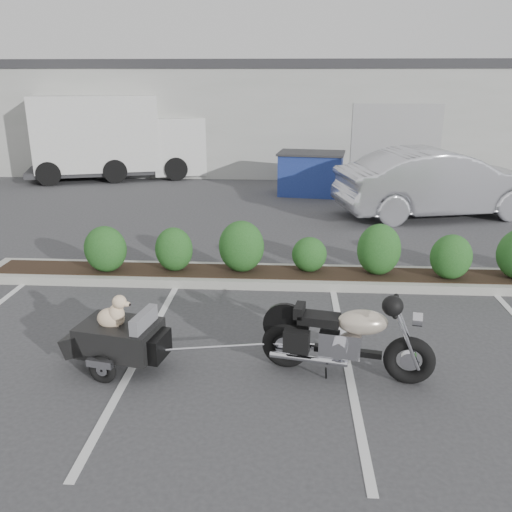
# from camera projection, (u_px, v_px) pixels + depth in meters

# --- Properties ---
(ground) EXTENTS (90.00, 90.00, 0.00)m
(ground) POSITION_uv_depth(u_px,v_px,m) (256.00, 336.00, 7.59)
(ground) COLOR #38383A
(ground) RESTS_ON ground
(planter_kerb) EXTENTS (12.00, 1.00, 0.15)m
(planter_kerb) POSITION_uv_depth(u_px,v_px,m) (320.00, 277.00, 9.59)
(planter_kerb) COLOR #9E9E93
(planter_kerb) RESTS_ON ground
(building) EXTENTS (26.00, 10.00, 4.00)m
(building) POSITION_uv_depth(u_px,v_px,m) (281.00, 112.00, 23.05)
(building) COLOR #9EA099
(building) RESTS_ON ground
(motorcycle) EXTENTS (2.08, 0.88, 1.20)m
(motorcycle) POSITION_uv_depth(u_px,v_px,m) (346.00, 340.00, 6.47)
(motorcycle) COLOR black
(motorcycle) RESTS_ON ground
(pet_trailer) EXTENTS (1.69, 0.96, 0.99)m
(pet_trailer) POSITION_uv_depth(u_px,v_px,m) (119.00, 337.00, 6.67)
(pet_trailer) COLOR black
(pet_trailer) RESTS_ON ground
(sedan) EXTENTS (5.53, 2.98, 1.73)m
(sedan) POSITION_uv_depth(u_px,v_px,m) (441.00, 183.00, 13.83)
(sedan) COLOR silver
(sedan) RESTS_ON ground
(dumpster) EXTENTS (2.13, 1.60, 1.29)m
(dumpster) POSITION_uv_depth(u_px,v_px,m) (311.00, 173.00, 16.47)
(dumpster) COLOR navy
(dumpster) RESTS_ON ground
(delivery_truck) EXTENTS (6.53, 3.68, 2.85)m
(delivery_truck) POSITION_uv_depth(u_px,v_px,m) (118.00, 139.00, 18.94)
(delivery_truck) COLOR silver
(delivery_truck) RESTS_ON ground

